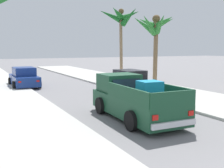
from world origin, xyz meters
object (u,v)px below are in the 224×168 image
at_px(car_left_mid, 130,82).
at_px(palm_tree_right_fore, 121,19).
at_px(pickup_truck, 133,100).
at_px(palm_tree_left_mid, 155,27).
at_px(car_right_near, 24,78).

bearing_deg(car_left_mid, palm_tree_right_fore, 65.53).
xyz_separation_m(pickup_truck, car_left_mid, (3.42, 5.99, -0.08)).
relative_size(car_left_mid, palm_tree_left_mid, 0.73).
distance_m(car_right_near, palm_tree_left_mid, 11.43).
distance_m(car_left_mid, palm_tree_left_mid, 6.73).
height_order(pickup_truck, car_right_near, pickup_truck).
bearing_deg(pickup_truck, car_right_near, 101.79).
distance_m(pickup_truck, car_right_near, 12.42).
relative_size(car_right_near, car_left_mid, 1.00).
distance_m(palm_tree_right_fore, palm_tree_left_mid, 4.29).
bearing_deg(palm_tree_left_mid, palm_tree_right_fore, 103.87).
xyz_separation_m(pickup_truck, palm_tree_right_fore, (6.73, 13.25, 4.95)).
bearing_deg(car_left_mid, pickup_truck, -119.76).
xyz_separation_m(car_left_mid, palm_tree_right_fore, (3.31, 7.26, 5.03)).
height_order(pickup_truck, palm_tree_right_fore, palm_tree_right_fore).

